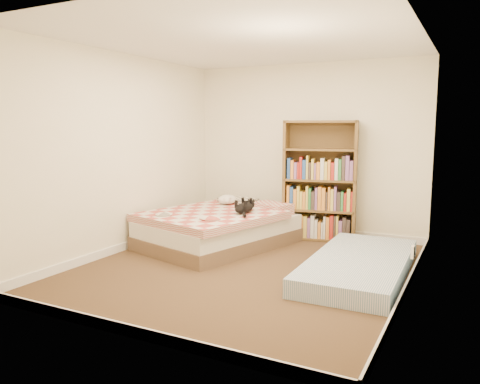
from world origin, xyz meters
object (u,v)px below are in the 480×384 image
at_px(bookshelf, 320,197).
at_px(white_dog, 227,200).
at_px(floor_mattress, 359,265).
at_px(black_cat, 246,207).
at_px(bed, 220,227).

relative_size(bookshelf, white_dog, 4.95).
relative_size(floor_mattress, white_dog, 6.29).
xyz_separation_m(black_cat, white_dog, (-0.52, 0.46, 0.00)).
xyz_separation_m(bookshelf, black_cat, (-0.72, -0.92, -0.06)).
distance_m(bed, white_dog, 0.60).
bearing_deg(white_dog, floor_mattress, -7.68).
relative_size(bed, floor_mattress, 1.06).
height_order(floor_mattress, black_cat, black_cat).
distance_m(floor_mattress, white_dog, 2.35).
distance_m(floor_mattress, black_cat, 1.72).
relative_size(floor_mattress, black_cat, 3.13).
height_order(bed, floor_mattress, bed).
bearing_deg(bookshelf, black_cat, -138.90).
distance_m(bed, black_cat, 0.48).
height_order(floor_mattress, white_dog, white_dog).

